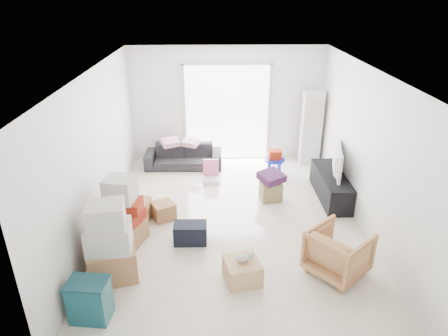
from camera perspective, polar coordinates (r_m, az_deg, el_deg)
name	(u,v)px	position (r m, az deg, el deg)	size (l,w,h in m)	color
room_shell	(233,154)	(6.63, 1.31, 2.08)	(4.98, 6.48, 3.18)	silver
sliding_door	(227,109)	(9.47, 0.43, 8.39)	(2.10, 0.04, 2.33)	white
ac_tower	(311,128)	(9.54, 12.34, 5.61)	(0.45, 0.30, 1.75)	silver
tv_console	(331,186)	(8.23, 14.99, -2.47)	(0.47, 1.56, 0.52)	black
television	(332,171)	(8.09, 15.24, -0.42)	(0.97, 0.56, 0.13)	black
sofa	(183,153)	(9.34, -5.82, 2.18)	(1.77, 0.52, 0.69)	#28272C
pillow_left	(170,137)	(9.23, -7.73, 4.47)	(0.34, 0.27, 0.11)	#D89DB1
pillow_right	(191,136)	(9.18, -4.77, 4.55)	(0.35, 0.28, 0.12)	#D89DB1
armchair	(339,250)	(6.14, 16.06, -11.22)	(0.76, 0.71, 0.78)	tan
storage_bins	(90,300)	(5.54, -18.63, -17.44)	(0.54, 0.41, 0.58)	#124A57
box_stack_a	(110,246)	(5.96, -15.97, -10.63)	(0.79, 0.71, 1.22)	#A7784B
box_stack_b	(123,215)	(6.69, -14.23, -6.53)	(0.74, 0.73, 1.18)	#A7784B
box_stack_c	(134,211)	(7.38, -12.76, -6.04)	(0.60, 0.52, 0.40)	#A7784B
loose_box	(163,211)	(7.39, -8.64, -6.05)	(0.37, 0.37, 0.31)	#A7784B
duffel_bag	(190,233)	(6.69, -4.82, -9.25)	(0.54, 0.32, 0.34)	black
ottoman	(271,190)	(7.96, 6.68, -3.21)	(0.39, 0.39, 0.39)	olive
blanket	(271,178)	(7.84, 6.77, -1.49)	(0.43, 0.43, 0.14)	#492153
kids_table	(275,158)	(8.91, 7.27, 1.46)	(0.46, 0.46, 0.59)	#0D1DBD
toy_walker	(211,175)	(8.67, -1.89, -1.07)	(0.37, 0.33, 0.48)	silver
wood_crate	(242,271)	(5.92, 2.63, -14.42)	(0.49, 0.49, 0.32)	tan
plush_bunny	(245,257)	(5.79, 2.98, -12.64)	(0.27, 0.15, 0.14)	#B2ADA8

